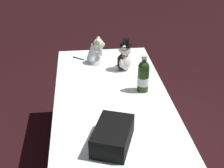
{
  "coord_description": "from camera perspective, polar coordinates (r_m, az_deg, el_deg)",
  "views": [
    {
      "loc": [
        -1.83,
        0.21,
        1.86
      ],
      "look_at": [
        0.0,
        0.0,
        0.81
      ],
      "focal_mm": 48.77,
      "sensor_mm": 36.0,
      "label": 1
    }
  ],
  "objects": [
    {
      "name": "ground_plane",
      "position": [
        2.62,
        0.0,
        -15.47
      ],
      "size": [
        12.0,
        12.0,
        0.0
      ],
      "primitive_type": "plane",
      "color": "black"
    },
    {
      "name": "reception_table",
      "position": [
        2.38,
        0.0,
        -9.49
      ],
      "size": [
        1.69,
        0.82,
        0.71
      ],
      "primitive_type": "cube",
      "color": "white",
      "rests_on": "ground_plane"
    },
    {
      "name": "teddy_bear_groom",
      "position": [
        2.5,
        2.31,
        4.95
      ],
      "size": [
        0.13,
        0.13,
        0.27
      ],
      "color": "silver",
      "rests_on": "reception_table"
    },
    {
      "name": "teddy_bear_bride",
      "position": [
        2.62,
        -2.86,
        5.97
      ],
      "size": [
        0.17,
        0.21,
        0.23
      ],
      "color": "white",
      "rests_on": "reception_table"
    },
    {
      "name": "champagne_bottle",
      "position": [
        2.19,
        5.88,
        1.49
      ],
      "size": [
        0.08,
        0.08,
        0.28
      ],
      "color": "#1D330F",
      "rests_on": "reception_table"
    },
    {
      "name": "signing_pen",
      "position": [
        2.75,
        -6.4,
        4.83
      ],
      "size": [
        0.08,
        0.11,
        0.01
      ],
      "color": "black",
      "rests_on": "reception_table"
    },
    {
      "name": "gift_case_black",
      "position": [
        1.72,
        0.15,
        -9.66
      ],
      "size": [
        0.34,
        0.28,
        0.12
      ],
      "color": "black",
      "rests_on": "reception_table"
    }
  ]
}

